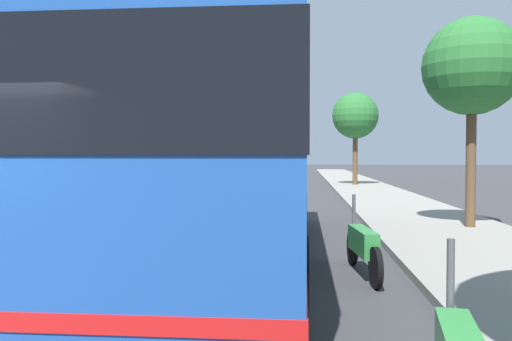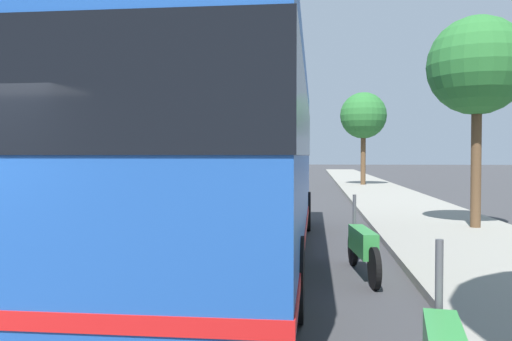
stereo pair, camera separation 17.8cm
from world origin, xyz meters
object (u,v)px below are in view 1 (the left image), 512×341
object	(u,v)px
coach_bus	(239,151)
roadside_tree_mid_block	(472,68)
roadside_tree_far_block	(355,116)
motorcycle_by_tree	(363,246)
car_oncoming	(223,174)
car_ahead_same_lane	(207,181)

from	to	relation	value
coach_bus	roadside_tree_mid_block	world-z (taller)	roadside_tree_mid_block
coach_bus	roadside_tree_far_block	bearing A→B (deg)	-10.52
motorcycle_by_tree	coach_bus	bearing A→B (deg)	53.61
car_oncoming	roadside_tree_mid_block	xyz separation A→B (m)	(-22.19, -9.72, 3.46)
coach_bus	car_oncoming	bearing A→B (deg)	9.64
roadside_tree_mid_block	roadside_tree_far_block	bearing A→B (deg)	2.99
car_ahead_same_lane	roadside_tree_far_block	distance (m)	11.46
motorcycle_by_tree	car_ahead_same_lane	distance (m)	17.91
car_ahead_same_lane	roadside_tree_far_block	world-z (taller)	roadside_tree_far_block
car_ahead_same_lane	roadside_tree_mid_block	bearing A→B (deg)	35.74
coach_bus	roadside_tree_far_block	size ratio (longest dim) A/B	2.01
coach_bus	motorcycle_by_tree	bearing A→B (deg)	-119.86
motorcycle_by_tree	roadside_tree_far_block	world-z (taller)	roadside_tree_far_block
car_ahead_same_lane	roadside_tree_mid_block	xyz separation A→B (m)	(-11.90, -8.93, 3.42)
car_oncoming	car_ahead_same_lane	world-z (taller)	car_ahead_same_lane
car_ahead_same_lane	roadside_tree_far_block	size ratio (longest dim) A/B	0.80
coach_bus	car_oncoming	size ratio (longest dim) A/B	2.57
car_oncoming	car_ahead_same_lane	size ratio (longest dim) A/B	0.98
coach_bus	motorcycle_by_tree	size ratio (longest dim) A/B	5.10
motorcycle_by_tree	roadside_tree_mid_block	bearing A→B (deg)	-38.79
roadside_tree_far_block	car_oncoming	bearing A→B (deg)	71.81
roadside_tree_mid_block	coach_bus	bearing A→B (deg)	125.38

